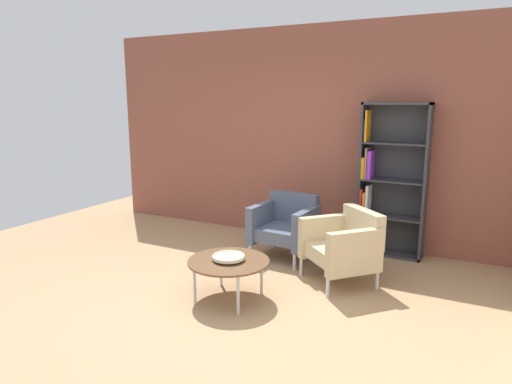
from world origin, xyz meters
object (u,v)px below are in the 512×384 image
bookshelf_tall (387,183)px  armchair_spare_guest (286,225)px  coffee_table_low (229,263)px  decorative_bowl (229,257)px  armchair_by_bookshelf (344,244)px

bookshelf_tall → armchair_spare_guest: bearing=-145.6°
coffee_table_low → decorative_bowl: size_ratio=2.50×
decorative_bowl → bookshelf_tall: bearing=63.1°
coffee_table_low → decorative_bowl: (0.00, 0.00, 0.06)m
armchair_spare_guest → armchair_by_bookshelf: 0.96m
coffee_table_low → armchair_by_bookshelf: armchair_by_bookshelf is taller
decorative_bowl → armchair_spare_guest: size_ratio=0.41×
decorative_bowl → coffee_table_low: bearing=0.0°
decorative_bowl → armchair_spare_guest: 1.37m
bookshelf_tall → coffee_table_low: bookshelf_tall is taller
bookshelf_tall → decorative_bowl: bearing=-116.9°
bookshelf_tall → coffee_table_low: 2.40m
coffee_table_low → decorative_bowl: decorative_bowl is taller
coffee_table_low → armchair_spare_guest: (0.01, 1.37, 0.04)m
decorative_bowl → armchair_spare_guest: bearing=89.8°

